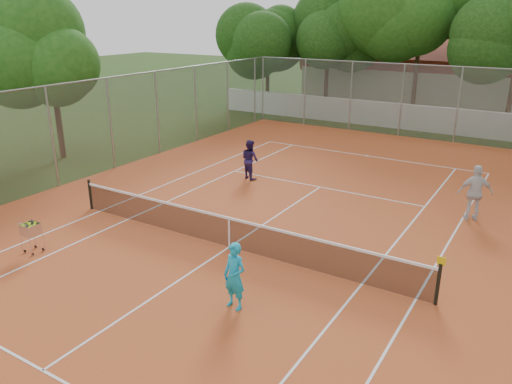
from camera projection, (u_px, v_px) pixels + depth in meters
The scene contains 12 objects.
ground at pixel (230, 248), 14.80m from camera, with size 120.00×120.00×0.00m, color #1C350E.
court_pad at pixel (230, 247), 14.79m from camera, with size 18.00×34.00×0.02m, color #BC5024.
court_lines at pixel (230, 247), 14.79m from camera, with size 10.98×23.78×0.01m, color white.
tennis_net at pixel (229, 232), 14.63m from camera, with size 11.88×0.10×0.98m, color black.
perimeter_fence at pixel (228, 184), 14.13m from camera, with size 18.00×34.00×4.00m, color slate.
boundary_wall at pixel (409, 117), 29.79m from camera, with size 26.00×0.30×1.50m, color white.
clubhouse at pixel (421, 74), 38.32m from camera, with size 16.40×9.00×4.40m, color beige.
tropical_trees at pixel (430, 41), 30.78m from camera, with size 29.00×19.00×10.00m, color #13370D.
player_near at pixel (235, 276), 11.48m from camera, with size 0.60×0.39×1.64m, color #17A2CB.
player_far_left at pixel (250, 159), 20.74m from camera, with size 0.80×0.63×1.65m, color #271B52.
player_far_right at pixel (475, 193), 16.46m from camera, with size 1.11×0.46×1.90m, color silver.
ball_hopper at pixel (32, 237), 14.33m from camera, with size 0.47×0.47×0.97m, color silver.
Camera 1 is at (7.68, -10.99, 6.52)m, focal length 35.00 mm.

